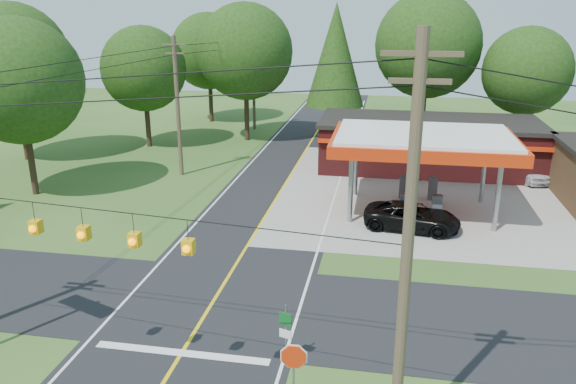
% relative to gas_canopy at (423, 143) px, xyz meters
% --- Properties ---
extents(ground, '(120.00, 120.00, 0.00)m').
position_rel_gas_canopy_xyz_m(ground, '(-9.00, -13.00, -4.27)').
color(ground, '#2B541D').
rests_on(ground, ground).
extents(main_highway, '(8.00, 120.00, 0.02)m').
position_rel_gas_canopy_xyz_m(main_highway, '(-9.00, -13.00, -4.26)').
color(main_highway, black).
rests_on(main_highway, ground).
extents(cross_road, '(70.00, 7.00, 0.02)m').
position_rel_gas_canopy_xyz_m(cross_road, '(-9.00, -13.00, -4.25)').
color(cross_road, black).
rests_on(cross_road, ground).
extents(lane_center_yellow, '(0.15, 110.00, 0.00)m').
position_rel_gas_canopy_xyz_m(lane_center_yellow, '(-9.00, -13.00, -4.24)').
color(lane_center_yellow, yellow).
rests_on(lane_center_yellow, main_highway).
extents(gas_canopy, '(10.60, 7.40, 4.88)m').
position_rel_gas_canopy_xyz_m(gas_canopy, '(0.00, 0.00, 0.00)').
color(gas_canopy, gray).
rests_on(gas_canopy, ground).
extents(convenience_store, '(16.40, 7.55, 3.80)m').
position_rel_gas_canopy_xyz_m(convenience_store, '(1.00, 9.98, -2.35)').
color(convenience_store, '#561819').
rests_on(convenience_store, ground).
extents(utility_pole_near_right, '(1.80, 0.30, 11.50)m').
position_rel_gas_canopy_xyz_m(utility_pole_near_right, '(-1.50, -20.00, 1.69)').
color(utility_pole_near_right, '#473828').
rests_on(utility_pole_near_right, ground).
extents(utility_pole_far_left, '(1.80, 0.30, 10.00)m').
position_rel_gas_canopy_xyz_m(utility_pole_far_left, '(-17.00, 5.00, 0.93)').
color(utility_pole_far_left, '#473828').
rests_on(utility_pole_far_left, ground).
extents(utility_pole_north, '(0.30, 0.30, 9.50)m').
position_rel_gas_canopy_xyz_m(utility_pole_north, '(-15.50, 22.00, 0.48)').
color(utility_pole_north, '#473828').
rests_on(utility_pole_north, ground).
extents(overhead_beacons, '(17.04, 2.04, 1.03)m').
position_rel_gas_canopy_xyz_m(overhead_beacons, '(-10.00, -19.00, 1.95)').
color(overhead_beacons, black).
rests_on(overhead_beacons, ground).
extents(treeline_backdrop, '(70.27, 51.59, 13.30)m').
position_rel_gas_canopy_xyz_m(treeline_backdrop, '(-8.18, 11.01, 3.22)').
color(treeline_backdrop, '#332316').
rests_on(treeline_backdrop, ground).
extents(suv_car, '(5.98, 5.98, 1.47)m').
position_rel_gas_canopy_xyz_m(suv_car, '(-0.50, -3.00, -3.53)').
color(suv_car, black).
rests_on(suv_car, ground).
extents(sedan_car, '(5.32, 5.32, 1.49)m').
position_rel_gas_canopy_xyz_m(sedan_car, '(8.00, 8.00, -3.52)').
color(sedan_car, silver).
rests_on(sedan_car, ground).
extents(octagonal_stop_sign, '(0.87, 0.11, 2.49)m').
position_rel_gas_canopy_xyz_m(octagonal_stop_sign, '(-4.50, -19.01, -2.40)').
color(octagonal_stop_sign, gray).
rests_on(octagonal_stop_sign, ground).
extents(route_sign_post, '(0.46, 0.18, 2.30)m').
position_rel_gas_canopy_xyz_m(route_sign_post, '(-5.20, -16.52, -2.89)').
color(route_sign_post, gray).
rests_on(route_sign_post, ground).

